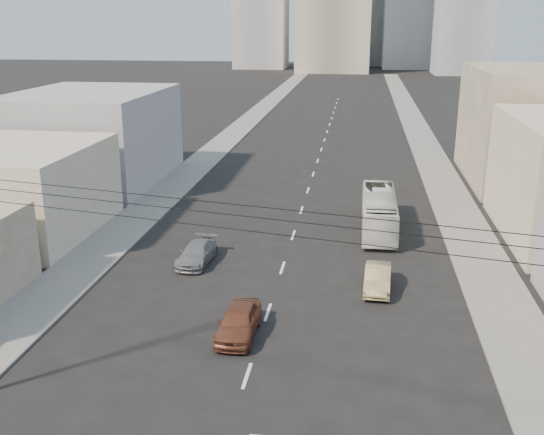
% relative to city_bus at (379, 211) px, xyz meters
% --- Properties ---
extents(sidewalk_left, '(3.50, 180.00, 0.12)m').
position_rel_city_bus_xyz_m(sidewalk_left, '(-17.48, 42.03, -1.28)').
color(sidewalk_left, slate).
rests_on(sidewalk_left, ground).
extents(sidewalk_right, '(3.50, 180.00, 0.12)m').
position_rel_city_bus_xyz_m(sidewalk_right, '(6.02, 42.03, -1.28)').
color(sidewalk_right, slate).
rests_on(sidewalk_right, ground).
extents(lane_dashes, '(0.15, 104.00, 0.01)m').
position_rel_city_bus_xyz_m(lane_dashes, '(-5.73, 25.03, -1.33)').
color(lane_dashes, silver).
rests_on(lane_dashes, ground).
extents(city_bus, '(2.26, 9.61, 2.68)m').
position_rel_city_bus_xyz_m(city_bus, '(0.00, 0.00, 0.00)').
color(city_bus, silver).
rests_on(city_bus, ground).
extents(sedan_brown, '(1.76, 4.21, 1.42)m').
position_rel_city_bus_xyz_m(sedan_brown, '(-6.71, -16.59, -0.63)').
color(sedan_brown, brown).
rests_on(sedan_brown, ground).
extents(sedan_tan, '(1.55, 4.00, 1.30)m').
position_rel_city_bus_xyz_m(sedan_tan, '(-0.27, -10.38, -0.69)').
color(sedan_tan, '#9D865C').
rests_on(sedan_tan, ground).
extents(sedan_grey, '(1.94, 4.31, 1.23)m').
position_rel_city_bus_xyz_m(sedan_grey, '(-10.92, -7.86, -0.73)').
color(sedan_grey, slate).
rests_on(sedan_grey, ground).
extents(overhead_wires, '(23.01, 5.02, 0.72)m').
position_rel_city_bus_xyz_m(overhead_wires, '(-5.73, -26.47, 7.63)').
color(overhead_wires, black).
rests_on(overhead_wires, ground).
extents(bldg_right_far, '(12.00, 16.00, 10.00)m').
position_rel_city_bus_xyz_m(bldg_right_far, '(14.27, 16.03, 3.66)').
color(bldg_right_far, gray).
rests_on(bldg_right_far, ground).
extents(bldg_left_mid, '(11.00, 12.00, 6.00)m').
position_rel_city_bus_xyz_m(bldg_left_mid, '(-24.73, -3.97, 1.66)').
color(bldg_left_mid, beige).
rests_on(bldg_left_mid, ground).
extents(bldg_left_far, '(12.00, 16.00, 8.00)m').
position_rel_city_bus_xyz_m(bldg_left_far, '(-25.23, 11.03, 2.66)').
color(bldg_left_far, '#98989B').
rests_on(bldg_left_far, ground).
extents(midrise_nw, '(15.00, 15.00, 34.00)m').
position_rel_city_bus_xyz_m(midrise_nw, '(-31.73, 152.03, 15.66)').
color(midrise_nw, '#999BA1').
rests_on(midrise_nw, ground).
extents(midrise_east, '(14.00, 14.00, 28.00)m').
position_rel_city_bus_xyz_m(midrise_east, '(24.27, 137.03, 12.66)').
color(midrise_east, '#999BA1').
rests_on(midrise_east, ground).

